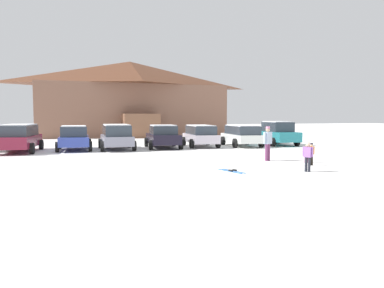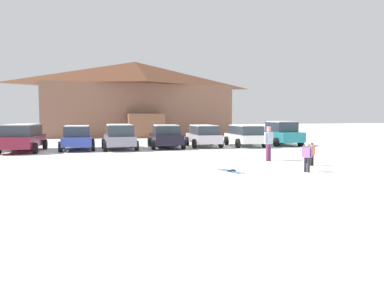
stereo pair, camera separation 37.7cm
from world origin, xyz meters
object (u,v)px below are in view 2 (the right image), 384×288
Objects in this scene: parked_blue_hatchback at (77,138)px; parked_teal_hatchback at (280,133)px; parked_maroon_van at (23,137)px; skier_child_in_purple_jacket at (307,155)px; pair_of_skis at (231,171)px; parked_black_sedan at (166,136)px; skier_child_in_orange_jacket at (312,153)px; skier_adult_in_blue_parka at (269,142)px; skier_child_in_pink_snowsuit at (308,152)px; parked_grey_wagon at (119,136)px; parked_silver_wagon at (203,135)px; parked_white_suv at (245,135)px; ski_lodge at (135,98)px.

parked_teal_hatchback is (14.55, -0.21, 0.09)m from parked_blue_hatchback.
skier_child_in_purple_jacket is at bearing -46.75° from parked_maroon_van.
parked_blue_hatchback is 3.50× the size of skier_child_in_purple_jacket.
parked_blue_hatchback is 2.86× the size of pair_of_skis.
parked_black_sedan reaches higher than skier_child_in_orange_jacket.
pair_of_skis is at bearing -139.23° from skier_adult_in_blue_parka.
skier_child_in_orange_jacket is at bearing -39.72° from parked_maroon_van.
parked_maroon_van reaches higher than pair_of_skis.
parked_black_sedan is at bearing 109.32° from skier_adult_in_blue_parka.
skier_child_in_pink_snowsuit is at bearing 17.86° from pair_of_skis.
parked_teal_hatchback reaches higher than parked_grey_wagon.
parked_silver_wagon is (2.78, 0.21, 0.04)m from parked_black_sedan.
parked_white_suv is at bearing 81.88° from skier_child_in_pink_snowsuit.
parked_blue_hatchback is 0.96× the size of parked_grey_wagon.
skier_child_in_orange_jacket is (-0.37, -0.86, 0.05)m from skier_child_in_pink_snowsuit.
parked_maroon_van is 4.24× the size of skier_child_in_purple_jacket.
parked_grey_wagon is 11.62m from pair_of_skis.
ski_lodge reaches higher than parked_teal_hatchback.
skier_child_in_orange_jacket reaches higher than skier_child_in_pink_snowsuit.
parked_maroon_van is at bearing 133.25° from skier_child_in_purple_jacket.
parked_maroon_van is at bearing 140.28° from skier_child_in_orange_jacket.
parked_grey_wagon is at bearing -102.01° from ski_lodge.
skier_adult_in_blue_parka is 2.36m from skier_child_in_orange_jacket.
skier_adult_in_blue_parka is at bearing -123.53° from parked_teal_hatchback.
parked_silver_wagon is 0.92× the size of parked_teal_hatchback.
parked_blue_hatchback is 14.71m from skier_child_in_orange_jacket.
skier_child_in_orange_jacket is (-1.74, -10.50, -0.28)m from parked_white_suv.
parked_maroon_van reaches higher than parked_grey_wagon.
skier_adult_in_blue_parka reaches higher than parked_blue_hatchback.
skier_child_in_orange_jacket is (-4.77, -10.78, -0.33)m from parked_teal_hatchback.
parked_silver_wagon is 6.01m from parked_teal_hatchback.
skier_adult_in_blue_parka is at bearing 40.77° from pair_of_skis.
parked_black_sedan reaches higher than pair_of_skis.
parked_blue_hatchback reaches higher than skier_child_in_pink_snowsuit.
skier_child_in_orange_jacket is (4.01, -10.81, -0.25)m from parked_black_sedan.
skier_child_in_purple_jacket is at bearing -129.92° from skier_child_in_orange_jacket.
pair_of_skis is (-4.46, -1.44, -0.48)m from skier_child_in_pink_snowsuit.
parked_black_sedan is at bearing 179.78° from parked_teal_hatchback.
parked_black_sedan is 11.41m from pair_of_skis.
parked_blue_hatchback is 12.91m from pair_of_skis.
ski_lodge is 30.47m from skier_child_in_purple_jacket.
parked_maroon_van is 1.21× the size of parked_blue_hatchback.
parked_maroon_van is 14.78m from skier_adult_in_blue_parka.
parked_maroon_van is 3.19m from parked_blue_hatchback.
skier_child_in_pink_snowsuit is (-4.40, -9.92, -0.38)m from parked_teal_hatchback.
skier_child_in_purple_jacket is at bearing -86.21° from ski_lodge.
ski_lodge is at bearing 97.60° from skier_child_in_pink_snowsuit.
skier_child_in_purple_jacket is at bearing -64.41° from parked_grey_wagon.
skier_adult_in_blue_parka reaches higher than parked_black_sedan.
ski_lodge is 19.10m from parked_white_suv.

